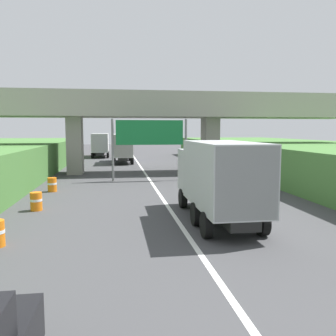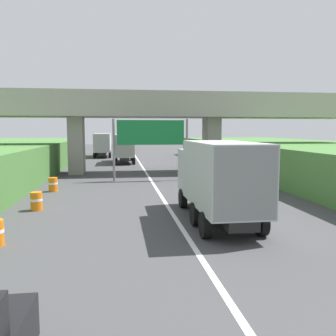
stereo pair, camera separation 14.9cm
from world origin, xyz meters
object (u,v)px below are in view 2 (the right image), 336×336
construction_barrel_2 (36,201)px  truck_silver (217,177)px  truck_blue (124,147)px  truck_red (103,144)px  construction_barrel_3 (53,184)px  overhead_highway_sign (151,136)px

construction_barrel_2 → truck_silver: bearing=-21.4°
truck_blue → construction_barrel_2: 25.39m
truck_red → construction_barrel_2: bearing=-92.7°
construction_barrel_3 → overhead_highway_sign: bearing=31.8°
truck_red → truck_silver: bearing=-80.2°
overhead_highway_sign → truck_blue: (-1.85, 15.40, -1.54)m
overhead_highway_sign → truck_silver: (1.68, -12.72, -1.54)m
overhead_highway_sign → truck_red: 25.75m
truck_red → construction_barrel_2: (-1.65, -34.75, -1.47)m
construction_barrel_2 → construction_barrel_3: bearing=91.9°
truck_silver → construction_barrel_3: bearing=134.2°
truck_blue → construction_barrel_3: 20.17m
truck_silver → truck_red: (-6.53, 37.96, 0.00)m
truck_blue → truck_red: size_ratio=1.00×
truck_silver → truck_red: 38.52m
truck_blue → construction_barrel_2: (-4.64, -24.91, -1.47)m
overhead_highway_sign → construction_barrel_3: overhead_highway_sign is taller
truck_red → construction_barrel_3: bearing=-93.6°
construction_barrel_3 → truck_silver: bearing=-45.8°
construction_barrel_3 → truck_blue: bearing=76.2°
truck_silver → truck_blue: size_ratio=1.00×
overhead_highway_sign → construction_barrel_3: size_ratio=6.53×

